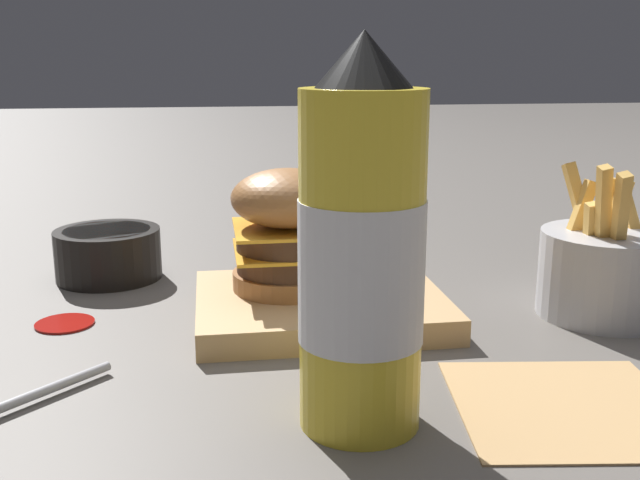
{
  "coord_description": "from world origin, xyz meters",
  "views": [
    {
      "loc": [
        -0.11,
        -0.59,
        0.23
      ],
      "look_at": [
        -0.02,
        0.05,
        0.07
      ],
      "focal_mm": 42.0,
      "sensor_mm": 36.0,
      "label": 1
    }
  ],
  "objects_px": {
    "burger": "(288,228)",
    "fries_basket": "(605,271)",
    "ketchup_bottle": "(361,255)",
    "serving_board": "(320,306)",
    "side_bowl": "(108,252)"
  },
  "relations": [
    {
      "from": "burger",
      "to": "serving_board",
      "type": "bearing_deg",
      "value": -40.02
    },
    {
      "from": "fries_basket",
      "to": "side_bowl",
      "type": "xyz_separation_m",
      "value": [
        -0.46,
        0.19,
        -0.01
      ]
    },
    {
      "from": "fries_basket",
      "to": "burger",
      "type": "bearing_deg",
      "value": 169.55
    },
    {
      "from": "ketchup_bottle",
      "to": "side_bowl",
      "type": "distance_m",
      "value": 0.42
    },
    {
      "from": "serving_board",
      "to": "side_bowl",
      "type": "relative_size",
      "value": 2.0
    },
    {
      "from": "ketchup_bottle",
      "to": "fries_basket",
      "type": "relative_size",
      "value": 1.71
    },
    {
      "from": "burger",
      "to": "fries_basket",
      "type": "relative_size",
      "value": 0.77
    },
    {
      "from": "serving_board",
      "to": "fries_basket",
      "type": "xyz_separation_m",
      "value": [
        0.26,
        -0.03,
        0.03
      ]
    },
    {
      "from": "burger",
      "to": "ketchup_bottle",
      "type": "xyz_separation_m",
      "value": [
        0.02,
        -0.22,
        0.03
      ]
    },
    {
      "from": "serving_board",
      "to": "ketchup_bottle",
      "type": "xyz_separation_m",
      "value": [
        -0.0,
        -0.2,
        0.1
      ]
    },
    {
      "from": "burger",
      "to": "fries_basket",
      "type": "bearing_deg",
      "value": -10.45
    },
    {
      "from": "burger",
      "to": "ketchup_bottle",
      "type": "height_order",
      "value": "ketchup_bottle"
    },
    {
      "from": "serving_board",
      "to": "fries_basket",
      "type": "distance_m",
      "value": 0.26
    },
    {
      "from": "serving_board",
      "to": "burger",
      "type": "bearing_deg",
      "value": 139.98
    },
    {
      "from": "burger",
      "to": "fries_basket",
      "type": "xyz_separation_m",
      "value": [
        0.28,
        -0.05,
        -0.04
      ]
    }
  ]
}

